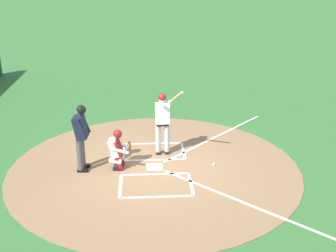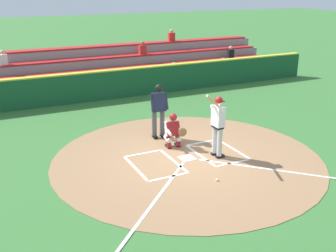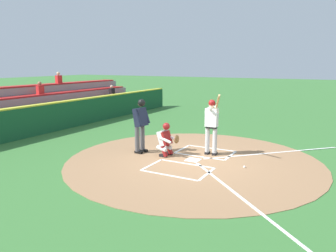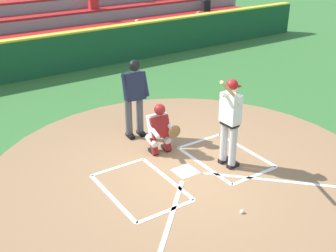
{
  "view_description": "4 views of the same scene",
  "coord_description": "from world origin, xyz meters",
  "px_view_note": "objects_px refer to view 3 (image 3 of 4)",
  "views": [
    {
      "loc": [
        10.82,
        -0.3,
        5.34
      ],
      "look_at": [
        -0.08,
        0.38,
        1.19
      ],
      "focal_mm": 46.25,
      "sensor_mm": 36.0,
      "label": 1
    },
    {
      "loc": [
        5.41,
        9.81,
        4.93
      ],
      "look_at": [
        0.4,
        -0.49,
        0.93
      ],
      "focal_mm": 43.67,
      "sensor_mm": 36.0,
      "label": 2
    },
    {
      "loc": [
        9.14,
        4.05,
        3.03
      ],
      "look_at": [
        -0.24,
        -1.03,
        0.98
      ],
      "focal_mm": 34.78,
      "sensor_mm": 36.0,
      "label": 3
    },
    {
      "loc": [
        4.45,
        6.03,
        4.55
      ],
      "look_at": [
        0.12,
        -0.45,
        0.88
      ],
      "focal_mm": 46.35,
      "sensor_mm": 36.0,
      "label": 4
    }
  ],
  "objects_px": {
    "baseball": "(244,167)",
    "catcher": "(166,139)",
    "plate_umpire": "(141,122)",
    "batter": "(212,123)"
  },
  "relations": [
    {
      "from": "batter",
      "to": "baseball",
      "type": "bearing_deg",
      "value": 58.34
    },
    {
      "from": "catcher",
      "to": "baseball",
      "type": "height_order",
      "value": "catcher"
    },
    {
      "from": "plate_umpire",
      "to": "baseball",
      "type": "bearing_deg",
      "value": 90.57
    },
    {
      "from": "catcher",
      "to": "plate_umpire",
      "type": "bearing_deg",
      "value": -85.8
    },
    {
      "from": "batter",
      "to": "plate_umpire",
      "type": "bearing_deg",
      "value": -68.29
    },
    {
      "from": "batter",
      "to": "catcher",
      "type": "distance_m",
      "value": 1.6
    },
    {
      "from": "baseball",
      "to": "catcher",
      "type": "bearing_deg",
      "value": -90.74
    },
    {
      "from": "batter",
      "to": "plate_umpire",
      "type": "relative_size",
      "value": 1.14
    },
    {
      "from": "catcher",
      "to": "baseball",
      "type": "relative_size",
      "value": 15.27
    },
    {
      "from": "plate_umpire",
      "to": "baseball",
      "type": "xyz_separation_m",
      "value": [
        -0.04,
        3.61,
        -1.04
      ]
    }
  ]
}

